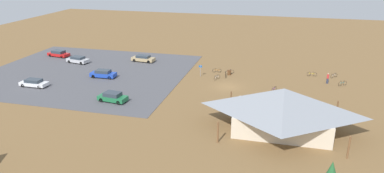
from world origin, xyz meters
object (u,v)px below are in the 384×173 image
object	(u,v)px
bicycle_purple_back_row	(274,89)
bicycle_silver_edge_north	(334,76)
trash_bin	(229,72)
visitor_near_lot	(328,78)
car_blue_front_row	(103,74)
car_red_aisle_side	(59,53)
car_silver_far_end	(78,60)
bicycle_teal_mid_cluster	(342,83)
car_white_back_corner	(34,83)
car_tan_near_entry	(143,58)
bicycle_yellow_front_row	(312,74)
bicycle_green_edge_south	(286,102)
car_green_end_stall	(113,97)
bike_pavilion	(283,107)
bicycle_white_near_sign	(217,77)
bicycle_black_trailside	(226,75)
lot_sign	(200,69)
bicycle_red_lone_west	(230,72)
bicycle_orange_lone_east	(217,70)

from	to	relation	value
bicycle_purple_back_row	bicycle_silver_edge_north	world-z (taller)	bicycle_purple_back_row
trash_bin	visitor_near_lot	distance (m)	17.04
car_blue_front_row	car_red_aisle_side	bearing A→B (deg)	-33.37
visitor_near_lot	car_silver_far_end	bearing A→B (deg)	-0.80
bicycle_teal_mid_cluster	car_white_back_corner	xyz separation A→B (m)	(49.97, 13.36, 0.29)
car_tan_near_entry	bicycle_yellow_front_row	bearing A→B (deg)	177.70
car_white_back_corner	bicycle_green_edge_south	bearing A→B (deg)	-176.32
car_green_end_stall	car_white_back_corner	bearing A→B (deg)	-10.05
car_green_end_stall	bicycle_green_edge_south	bearing A→B (deg)	-167.86
bike_pavilion	bicycle_silver_edge_north	distance (m)	25.32
car_tan_near_entry	car_silver_far_end	world-z (taller)	car_silver_far_end
car_blue_front_row	trash_bin	bearing A→B (deg)	-161.44
bike_pavilion	bicycle_white_near_sign	xyz separation A→B (m)	(11.34, -17.35, -2.75)
bicycle_green_edge_south	bicycle_yellow_front_row	size ratio (longest dim) A/B	0.73
trash_bin	bicycle_silver_edge_north	distance (m)	18.72
bicycle_black_trailside	lot_sign	bearing A→B (deg)	9.32
bicycle_teal_mid_cluster	car_blue_front_row	distance (m)	41.50
bicycle_white_near_sign	bicycle_yellow_front_row	size ratio (longest dim) A/B	0.88
bicycle_red_lone_west	bicycle_purple_back_row	world-z (taller)	bicycle_purple_back_row
trash_bin	bicycle_teal_mid_cluster	bearing A→B (deg)	176.59
car_white_back_corner	bicycle_white_near_sign	bearing A→B (deg)	-158.73
bicycle_silver_edge_north	lot_sign	bearing A→B (deg)	12.59
bicycle_black_trailside	car_silver_far_end	xyz separation A→B (m)	(30.74, -1.60, 0.33)
bike_pavilion	car_silver_far_end	xyz separation A→B (m)	(40.84, -20.68, -2.42)
trash_bin	bicycle_silver_edge_north	xyz separation A→B (m)	(-18.49, -2.96, -0.07)
car_white_back_corner	bicycle_red_lone_west	bearing A→B (deg)	-153.80
car_blue_front_row	bicycle_white_near_sign	bearing A→B (deg)	-168.65
bike_pavilion	bicycle_purple_back_row	distance (m)	14.04
lot_sign	bicycle_purple_back_row	bearing A→B (deg)	160.71
lot_sign	car_blue_front_row	world-z (taller)	lot_sign
bicycle_orange_lone_east	bike_pavilion	bearing A→B (deg)	119.46
bicycle_white_near_sign	bicycle_silver_edge_north	bearing A→B (deg)	-162.86
car_blue_front_row	bike_pavilion	bearing A→B (deg)	156.93
trash_bin	car_white_back_corner	distance (m)	33.85
bicycle_green_edge_south	car_silver_far_end	size ratio (longest dim) A/B	0.27
bicycle_orange_lone_east	car_blue_front_row	distance (m)	20.84
bike_pavilion	car_blue_front_row	bearing A→B (deg)	-23.07
trash_bin	car_green_end_stall	world-z (taller)	car_green_end_stall
bike_pavilion	lot_sign	bearing A→B (deg)	-51.47
bicycle_teal_mid_cluster	car_red_aisle_side	xyz separation A→B (m)	(57.30, -4.59, 0.33)
car_green_end_stall	visitor_near_lot	world-z (taller)	visitor_near_lot
bicycle_orange_lone_east	bicycle_green_edge_south	world-z (taller)	bicycle_orange_lone_east
bicycle_black_trailside	car_green_end_stall	size ratio (longest dim) A/B	0.41
trash_bin	bicycle_white_near_sign	size ratio (longest dim) A/B	0.57
bicycle_white_near_sign	bicycle_purple_back_row	bearing A→B (deg)	159.92
bicycle_white_near_sign	car_silver_far_end	bearing A→B (deg)	-6.44
bicycle_teal_mid_cluster	bicycle_yellow_front_row	distance (m)	6.22
bicycle_teal_mid_cluster	car_tan_near_entry	world-z (taller)	car_tan_near_entry
trash_bin	car_red_aisle_side	bearing A→B (deg)	-5.18
car_green_end_stall	car_white_back_corner	distance (m)	15.94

